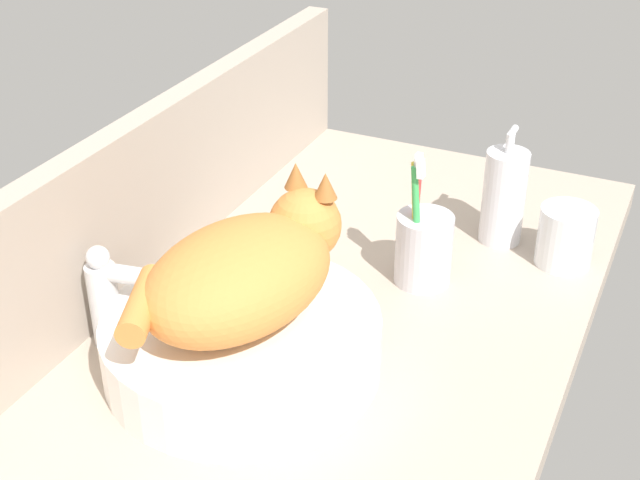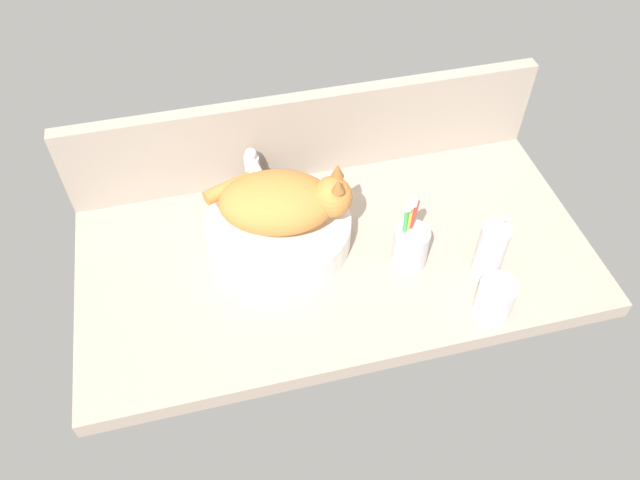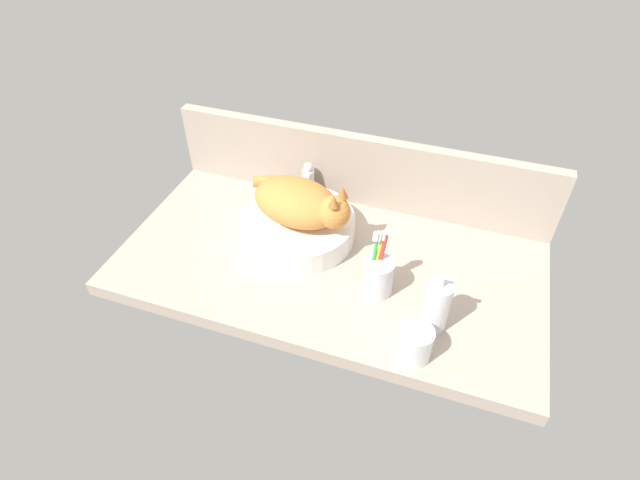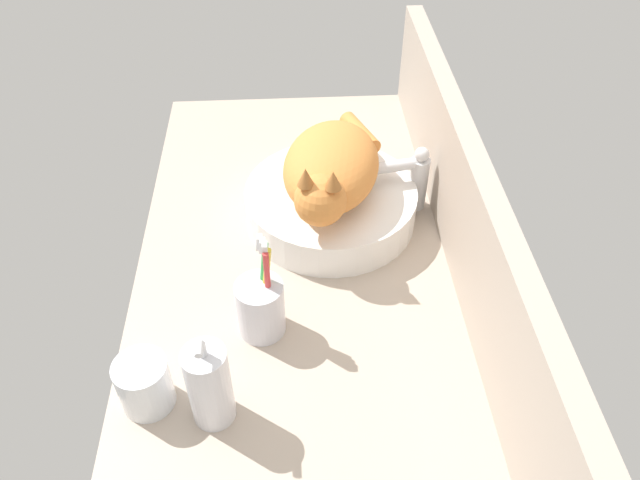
% 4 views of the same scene
% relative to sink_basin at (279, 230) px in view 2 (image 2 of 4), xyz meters
% --- Properties ---
extents(ground_plane, '(1.14, 0.59, 0.04)m').
position_rel_sink_basin_xyz_m(ground_plane, '(0.11, -0.06, -0.05)').
color(ground_plane, '#B2A08E').
extents(backsplash_panel, '(1.14, 0.04, 0.22)m').
position_rel_sink_basin_xyz_m(backsplash_panel, '(0.11, 0.22, 0.08)').
color(backsplash_panel, '#AD9E8E').
rests_on(backsplash_panel, ground_plane).
extents(sink_basin, '(0.32, 0.32, 0.07)m').
position_rel_sink_basin_xyz_m(sink_basin, '(0.00, 0.00, 0.00)').
color(sink_basin, white).
rests_on(sink_basin, ground_plane).
extents(cat, '(0.31, 0.22, 0.14)m').
position_rel_sink_basin_xyz_m(cat, '(0.01, -0.00, 0.09)').
color(cat, orange).
rests_on(cat, sink_basin).
extents(faucet, '(0.05, 0.12, 0.14)m').
position_rel_sink_basin_xyz_m(faucet, '(-0.03, 0.16, 0.04)').
color(faucet, silver).
rests_on(faucet, ground_plane).
extents(soap_dispenser, '(0.06, 0.06, 0.17)m').
position_rel_sink_basin_xyz_m(soap_dispenser, '(0.42, -0.20, 0.04)').
color(soap_dispenser, silver).
rests_on(soap_dispenser, ground_plane).
extents(toothbrush_cup, '(0.08, 0.08, 0.19)m').
position_rel_sink_basin_xyz_m(toothbrush_cup, '(0.26, -0.13, 0.02)').
color(toothbrush_cup, silver).
rests_on(toothbrush_cup, ground_plane).
extents(water_glass, '(0.08, 0.08, 0.08)m').
position_rel_sink_basin_xyz_m(water_glass, '(0.39, -0.29, 0.00)').
color(water_glass, white).
rests_on(water_glass, ground_plane).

